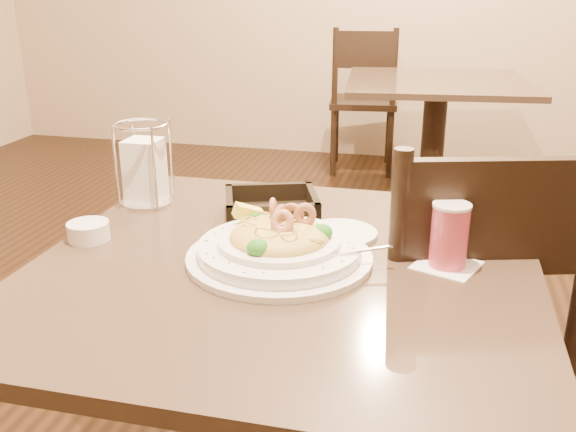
% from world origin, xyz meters
% --- Properties ---
extents(main_table, '(0.90, 0.90, 0.72)m').
position_xyz_m(main_table, '(0.00, 0.00, 0.50)').
color(main_table, black).
rests_on(main_table, ground).
extents(background_table, '(0.99, 0.99, 0.72)m').
position_xyz_m(background_table, '(0.22, 2.34, 0.50)').
color(background_table, black).
rests_on(background_table, ground).
extents(dining_chair_near, '(0.52, 0.52, 0.93)m').
position_xyz_m(dining_chair_near, '(0.33, 0.23, 0.50)').
color(dining_chair_near, black).
rests_on(dining_chair_near, ground).
extents(dining_chair_far, '(0.47, 0.47, 0.93)m').
position_xyz_m(dining_chair_far, '(-0.24, 3.08, 0.50)').
color(dining_chair_far, black).
rests_on(dining_chair_far, ground).
extents(pasta_bowl, '(0.37, 0.34, 0.11)m').
position_xyz_m(pasta_bowl, '(-0.01, -0.00, 0.75)').
color(pasta_bowl, white).
rests_on(pasta_bowl, main_table).
extents(drink_glass, '(0.13, 0.13, 0.12)m').
position_xyz_m(drink_glass, '(0.29, 0.05, 0.78)').
color(drink_glass, white).
rests_on(drink_glass, main_table).
extents(bread_basket, '(0.23, 0.21, 0.05)m').
position_xyz_m(bread_basket, '(-0.08, 0.21, 0.74)').
color(bread_basket, black).
rests_on(bread_basket, main_table).
extents(napkin_caddy, '(0.12, 0.12, 0.19)m').
position_xyz_m(napkin_caddy, '(-0.38, 0.24, 0.80)').
color(napkin_caddy, silver).
rests_on(napkin_caddy, main_table).
extents(side_plate, '(0.16, 0.16, 0.01)m').
position_xyz_m(side_plate, '(0.08, 0.14, 0.73)').
color(side_plate, white).
rests_on(side_plate, main_table).
extents(butter_ramekin, '(0.09, 0.09, 0.04)m').
position_xyz_m(butter_ramekin, '(-0.40, 0.01, 0.74)').
color(butter_ramekin, white).
rests_on(butter_ramekin, main_table).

